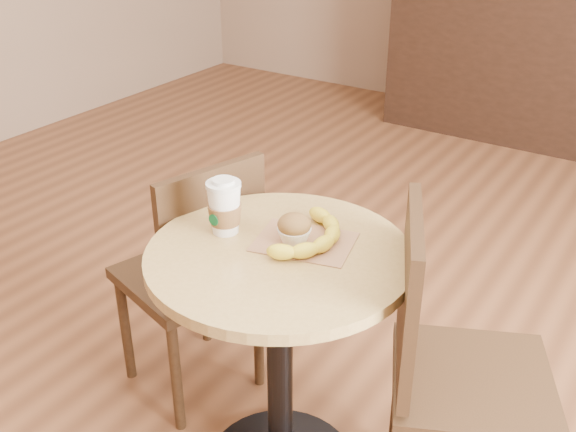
# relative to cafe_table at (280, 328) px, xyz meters

# --- Properties ---
(cafe_table) EXTENTS (0.66, 0.66, 0.75)m
(cafe_table) POSITION_rel_cafe_table_xyz_m (0.00, 0.00, 0.00)
(cafe_table) COLOR black
(cafe_table) RESTS_ON ground
(chair_left) EXTENTS (0.47, 0.47, 0.85)m
(chair_left) POSITION_rel_cafe_table_xyz_m (-0.41, 0.15, -0.05)
(chair_left) COLOR #382413
(chair_left) RESTS_ON ground
(chair_right) EXTENTS (0.52, 0.52, 0.89)m
(chair_right) POSITION_rel_cafe_table_xyz_m (0.41, 0.14, -0.03)
(chair_right) COLOR #382413
(chair_right) RESTS_ON ground
(service_counter) EXTENTS (2.30, 0.65, 1.04)m
(service_counter) POSITION_rel_cafe_table_xyz_m (0.01, 3.20, 0.01)
(service_counter) COLOR black
(service_counter) RESTS_ON ground
(kraft_bag) EXTENTS (0.28, 0.23, 0.00)m
(kraft_bag) POSITION_rel_cafe_table_xyz_m (0.03, 0.07, 0.23)
(kraft_bag) COLOR #9D6E4C
(kraft_bag) RESTS_ON cafe_table
(coffee_cup) EXTENTS (0.09, 0.09, 0.15)m
(coffee_cup) POSITION_rel_cafe_table_xyz_m (-0.17, 0.01, 0.30)
(coffee_cup) COLOR white
(coffee_cup) RESTS_ON cafe_table
(muffin) EXTENTS (0.09, 0.09, 0.08)m
(muffin) POSITION_rel_cafe_table_xyz_m (0.01, 0.05, 0.27)
(muffin) COLOR white
(muffin) RESTS_ON kraft_bag
(banana) EXTENTS (0.16, 0.29, 0.04)m
(banana) POSITION_rel_cafe_table_xyz_m (0.05, 0.08, 0.26)
(banana) COLOR yellow
(banana) RESTS_ON kraft_bag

